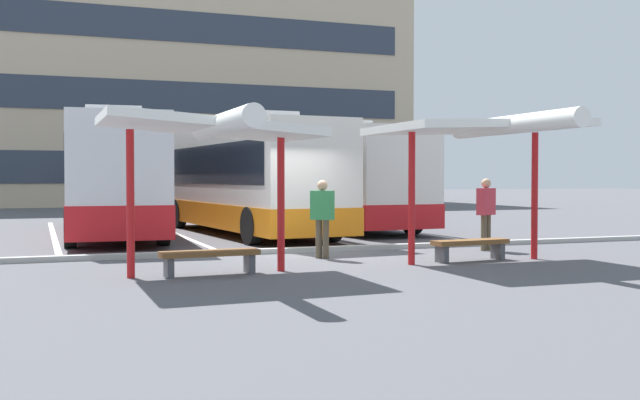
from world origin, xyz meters
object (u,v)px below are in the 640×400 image
bench_0 (210,256)px  bench_1 (470,245)px  waiting_passenger_0 (486,209)px  waiting_shelter_1 (483,130)px  coach_bus_2 (320,179)px  coach_bus_1 (246,180)px  waiting_shelter_0 (211,130)px  coach_bus_0 (111,179)px  waiting_passenger_1 (322,213)px

bench_0 → bench_1: (5.66, 0.36, -0.00)m
waiting_passenger_0 → bench_1: bearing=-130.6°
waiting_shelter_1 → coach_bus_2: bearing=85.8°
coach_bus_1 → waiting_shelter_0: coach_bus_1 is taller
coach_bus_0 → bench_1: size_ratio=6.28×
coach_bus_0 → coach_bus_1: size_ratio=1.06×
coach_bus_2 → waiting_passenger_1: 10.58m
coach_bus_2 → coach_bus_0: bearing=-168.3°
waiting_shelter_0 → waiting_passenger_1: size_ratio=2.62×
bench_1 → coach_bus_0: bearing=123.1°
coach_bus_0 → waiting_passenger_1: coach_bus_0 is taller
coach_bus_1 → waiting_shelter_0: size_ratio=2.40×
coach_bus_1 → waiting_passenger_1: coach_bus_1 is taller
waiting_shelter_0 → waiting_passenger_0: (7.21, 2.32, -1.60)m
coach_bus_0 → waiting_passenger_0: coach_bus_0 is taller
coach_bus_2 → waiting_shelter_1: bearing=-94.2°
waiting_passenger_0 → coach_bus_1: bearing=119.6°
coach_bus_0 → bench_0: coach_bus_0 is taller
coach_bus_1 → waiting_shelter_1: size_ratio=2.26×
coach_bus_1 → waiting_shelter_1: bearing=-75.1°
coach_bus_2 → waiting_passenger_1: (-3.64, -9.90, -0.70)m
coach_bus_1 → coach_bus_2: size_ratio=0.87×
coach_bus_0 → waiting_shelter_1: coach_bus_0 is taller
bench_1 → waiting_passenger_1: size_ratio=1.06×
waiting_shelter_1 → waiting_passenger_0: 3.24m
waiting_shelter_1 → waiting_passenger_1: size_ratio=2.78×
coach_bus_2 → bench_0: coach_bus_2 is taller
waiting_shelter_0 → bench_1: waiting_shelter_0 is taller
waiting_shelter_1 → waiting_passenger_1: 3.84m
bench_0 → waiting_shelter_1: bearing=-0.9°
waiting_shelter_0 → waiting_shelter_1: waiting_shelter_1 is taller
bench_1 → waiting_passenger_1: 3.24m
waiting_shelter_0 → waiting_passenger_0: waiting_shelter_0 is taller
waiting_shelter_0 → waiting_passenger_1: (2.90, 2.06, -1.63)m
coach_bus_2 → waiting_shelter_0: size_ratio=2.75×
coach_bus_1 → bench_1: coach_bus_1 is taller
coach_bus_2 → bench_0: 13.58m
waiting_shelter_0 → bench_0: size_ratio=2.45×
coach_bus_1 → bench_0: size_ratio=5.88×
coach_bus_0 → bench_1: coach_bus_0 is taller
coach_bus_0 → waiting_passenger_0: bearing=-45.4°
coach_bus_0 → waiting_shelter_1: (6.47, -10.39, 1.01)m
coach_bus_1 → bench_0: 9.91m
bench_1 → waiting_passenger_0: size_ratio=1.04×
coach_bus_1 → coach_bus_2: (3.38, 2.52, -0.00)m
coach_bus_1 → bench_0: (-3.16, -9.30, -1.36)m
coach_bus_0 → coach_bus_2: 7.51m
coach_bus_0 → waiting_passenger_1: bearing=-66.1°
coach_bus_0 → coach_bus_1: 4.10m
bench_0 → waiting_passenger_0: bearing=16.7°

